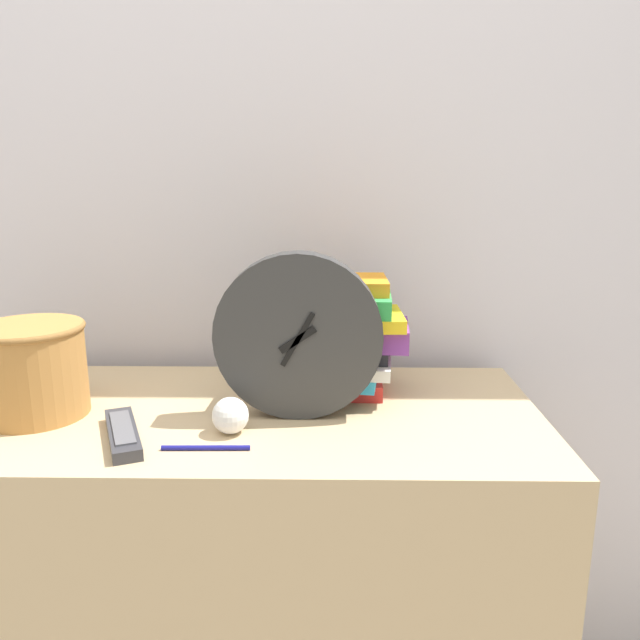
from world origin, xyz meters
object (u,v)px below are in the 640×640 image
object	(u,v)px
book_stack	(337,338)
tv_remote	(123,433)
desk_clock	(298,336)
pen	(206,448)
crumpled_paper_ball	(230,415)
basket	(32,367)

from	to	relation	value
book_stack	tv_remote	size ratio (longest dim) A/B	1.44
desk_clock	tv_remote	world-z (taller)	desk_clock
desk_clock	pen	xyz separation A→B (m)	(-0.14, -0.14, -0.14)
book_stack	pen	distance (m)	0.35
crumpled_paper_ball	tv_remote	bearing A→B (deg)	-170.18
desk_clock	crumpled_paper_ball	xyz separation A→B (m)	(-0.11, -0.08, -0.12)
basket	crumpled_paper_ball	xyz separation A→B (m)	(0.36, -0.07, -0.06)
tv_remote	pen	size ratio (longest dim) A/B	1.36
desk_clock	pen	bearing A→B (deg)	-133.97
tv_remote	crumpled_paper_ball	distance (m)	0.17
desk_clock	basket	size ratio (longest dim) A/B	1.52
basket	tv_remote	xyz separation A→B (m)	(0.19, -0.10, -0.08)
book_stack	tv_remote	distance (m)	0.43
tv_remote	pen	xyz separation A→B (m)	(0.14, -0.04, -0.01)
basket	pen	xyz separation A→B (m)	(0.33, -0.14, -0.08)
basket	pen	size ratio (longest dim) A/B	1.38
tv_remote	crumpled_paper_ball	world-z (taller)	crumpled_paper_ball
book_stack	basket	bearing A→B (deg)	-167.74
desk_clock	book_stack	world-z (taller)	desk_clock
basket	book_stack	bearing A→B (deg)	12.26
crumpled_paper_ball	basket	bearing A→B (deg)	168.36
desk_clock	basket	xyz separation A→B (m)	(-0.47, -0.00, -0.06)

